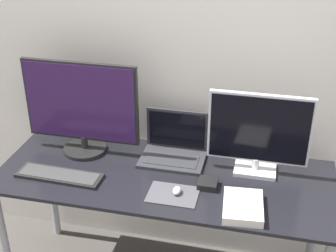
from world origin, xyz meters
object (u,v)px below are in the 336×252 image
at_px(monitor_right, 259,133).
at_px(laptop, 174,147).
at_px(monitor_left, 81,108).
at_px(mouse, 177,191).
at_px(book, 243,207).
at_px(keyboard, 59,175).
at_px(power_brick, 208,184).

bearing_deg(monitor_right, laptop, 173.95).
bearing_deg(laptop, monitor_left, -174.67).
relative_size(monitor_left, mouse, 10.08).
bearing_deg(book, monitor_left, 159.27).
distance_m(monitor_right, mouse, 0.49).
height_order(laptop, keyboard, laptop).
bearing_deg(book, monitor_right, 84.51).
height_order(monitor_left, keyboard, monitor_left).
xyz_separation_m(monitor_right, laptop, (-0.43, 0.05, -0.16)).
distance_m(keyboard, mouse, 0.60).
height_order(monitor_left, mouse, monitor_left).
bearing_deg(monitor_left, keyboard, -95.67).
distance_m(keyboard, book, 0.91).
bearing_deg(keyboard, power_brick, 6.46).
distance_m(monitor_right, keyboard, 1.00).
xyz_separation_m(keyboard, book, (0.91, -0.06, 0.01)).
bearing_deg(monitor_left, mouse, -26.18).
height_order(keyboard, power_brick, power_brick).
relative_size(keyboard, power_brick, 4.68).
bearing_deg(monitor_right, book, -95.49).
height_order(keyboard, book, book).
height_order(monitor_right, laptop, monitor_right).
height_order(mouse, power_brick, mouse).
distance_m(monitor_left, book, 0.97).
xyz_separation_m(monitor_left, power_brick, (0.70, -0.19, -0.24)).
bearing_deg(monitor_right, mouse, -140.77).
height_order(monitor_left, book, monitor_left).
bearing_deg(laptop, power_brick, -47.36).
distance_m(mouse, book, 0.32).
bearing_deg(book, keyboard, 176.08).
bearing_deg(mouse, monitor_left, 153.82).
bearing_deg(keyboard, monitor_left, 84.33).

